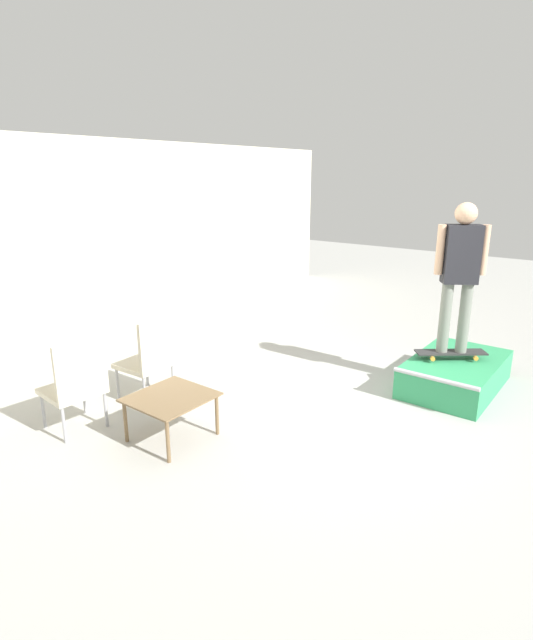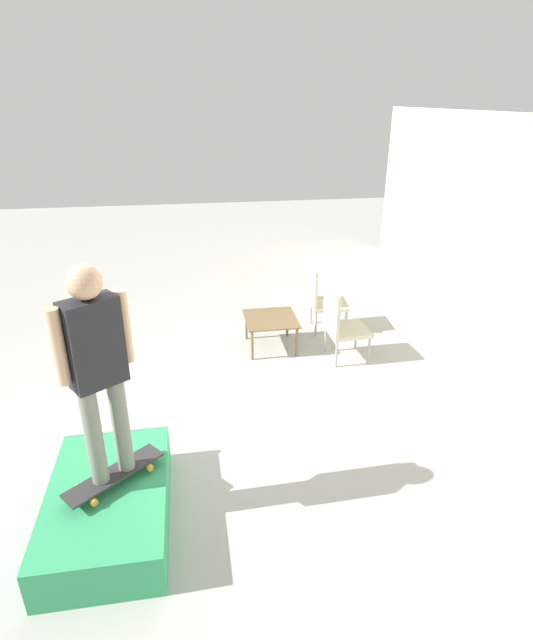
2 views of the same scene
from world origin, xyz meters
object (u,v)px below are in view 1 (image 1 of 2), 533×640
patio_chair_left (76,382)px  patio_chair_right (150,356)px  skate_ramp_box (455,373)px  skateboard_on_ramp (451,353)px  coffee_table (171,401)px  person_skater (460,267)px

patio_chair_left → patio_chair_right: (0.92, -0.00, 0.00)m
skate_ramp_box → skateboard_on_ramp: bearing=124.3°
skate_ramp_box → coffee_table: size_ratio=2.06×
patio_chair_right → skateboard_on_ramp: bearing=129.6°
skateboard_on_ramp → patio_chair_right: (-2.37, 2.57, 0.07)m
coffee_table → skate_ramp_box: bearing=-32.1°
skate_ramp_box → skateboard_on_ramp: (-0.05, 0.07, 0.27)m
person_skater → skateboard_on_ramp: bearing=19.5°
skate_ramp_box → person_skater: bearing=124.3°
skate_ramp_box → patio_chair_right: size_ratio=1.54×
skateboard_on_ramp → coffee_table: skateboard_on_ramp is taller
person_skater → skate_ramp_box: bearing=0.7°
skateboard_on_ramp → patio_chair_left: patio_chair_left is taller
patio_chair_left → person_skater: bearing=147.0°
person_skater → patio_chair_left: size_ratio=1.76×
skate_ramp_box → person_skater: (-0.05, 0.07, 1.29)m
coffee_table → patio_chair_right: size_ratio=0.75×
patio_chair_left → skateboard_on_ramp: bearing=147.0°
person_skater → patio_chair_left: (-3.29, 2.57, -0.96)m
coffee_table → patio_chair_right: patio_chair_right is taller
skateboard_on_ramp → person_skater: size_ratio=0.44×
patio_chair_right → person_skater: bearing=129.6°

